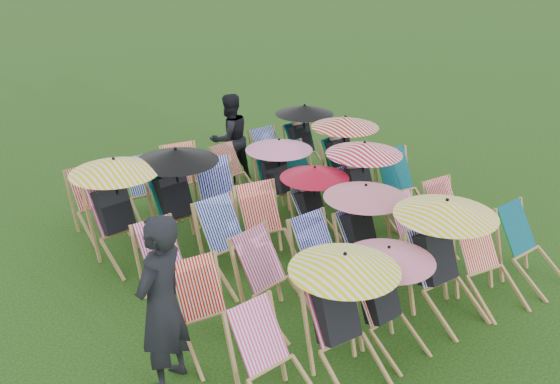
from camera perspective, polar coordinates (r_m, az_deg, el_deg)
ground at (r=8.85m, az=1.76°, el=-5.70°), size 100.00×100.00×0.00m
deckchair_0 at (r=6.11m, az=-0.35°, el=-15.37°), size 0.71×0.93×0.96m
deckchair_1 at (r=6.38m, az=6.00°, el=-11.10°), size 1.12×1.17×1.33m
deckchair_2 at (r=6.84m, az=9.98°, el=-9.53°), size 1.00×1.06×1.19m
deckchair_3 at (r=7.50m, az=14.91°, el=-5.76°), size 1.19×1.23×1.41m
deckchair_4 at (r=8.01m, az=18.69°, el=-6.43°), size 0.76×0.97×0.97m
deckchair_5 at (r=8.62m, az=22.13°, el=-4.77°), size 0.68×0.92×0.97m
deckchair_6 at (r=6.81m, az=-6.52°, el=-10.96°), size 0.72×0.94×0.95m
deckchair_7 at (r=7.26m, az=-0.33°, el=-8.12°), size 0.84×1.04×1.01m
deckchair_8 at (r=7.71m, az=4.44°, el=-6.32°), size 0.68×0.92×0.97m
deckchair_9 at (r=8.07m, az=7.95°, el=-3.60°), size 1.07×1.14×1.27m
deckchair_10 at (r=8.74m, az=12.39°, el=-3.48°), size 0.58×0.80×0.86m
deckchair_11 at (r=9.26m, az=15.56°, el=-2.11°), size 0.65×0.86×0.89m
deckchair_12 at (r=7.78m, az=-10.11°, el=-6.56°), size 0.63×0.87×0.92m
deckchair_13 at (r=8.04m, az=-4.27°, el=-4.82°), size 0.74×0.98×1.02m
deckchair_14 at (r=8.43m, az=-1.13°, el=-3.34°), size 0.82×1.03×1.01m
deckchair_15 at (r=8.85m, az=3.40°, el=-1.26°), size 0.98×1.07×1.16m
deckchair_16 at (r=9.34m, az=7.82°, el=0.59°), size 1.14×1.20×1.35m
deckchair_17 at (r=9.96m, az=11.21°, el=0.51°), size 0.84×1.03×1.00m
deckchair_18 at (r=8.68m, az=-14.46°, el=-1.51°), size 1.21×1.29×1.43m
deckchair_19 at (r=8.92m, az=-9.19°, el=-0.38°), size 1.20×1.26×1.42m
deckchair_20 at (r=9.33m, az=-5.34°, el=-0.65°), size 0.85×1.06×1.03m
deckchair_21 at (r=9.71m, az=-0.07°, el=1.34°), size 1.04×1.11×1.24m
deckchair_22 at (r=10.16m, az=2.35°, el=1.37°), size 0.73×0.96×0.98m
deckchair_23 at (r=10.56m, az=6.12°, el=3.39°), size 1.13×1.22×1.34m
deckchair_24 at (r=9.66m, az=-16.37°, el=-0.97°), size 0.67×0.90×0.94m
deckchair_25 at (r=9.93m, az=-11.95°, el=0.11°), size 0.66×0.88×0.92m
deckchair_26 at (r=10.17m, az=-8.43°, el=1.14°), size 0.78×0.99×0.98m
deckchair_27 at (r=10.60m, az=-4.10°, el=1.85°), size 0.62×0.81×0.83m
deckchair_28 at (r=11.12m, az=-0.51°, el=3.18°), size 0.60×0.84×0.91m
deckchair_29 at (r=11.47m, az=2.38°, el=4.94°), size 1.07×1.13×1.26m
person_left at (r=6.18m, az=-10.80°, el=-10.06°), size 0.82×0.73×1.88m
person_rear at (r=11.07m, az=-4.62°, el=4.91°), size 0.80×0.64×1.60m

